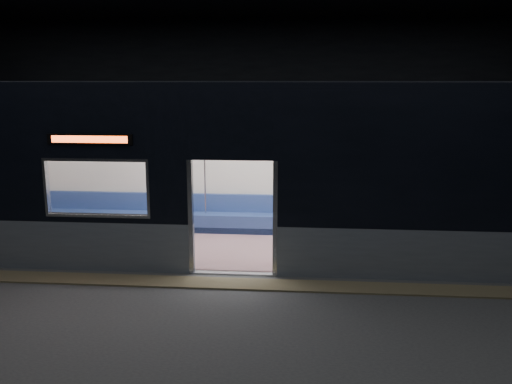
# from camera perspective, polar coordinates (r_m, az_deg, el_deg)

# --- Properties ---
(station_floor) EXTENTS (24.00, 14.00, 0.01)m
(station_floor) POSITION_cam_1_polar(r_m,az_deg,el_deg) (8.78, -3.29, -11.04)
(station_floor) COLOR #47494C
(station_floor) RESTS_ON ground
(station_envelope) EXTENTS (24.00, 14.00, 5.00)m
(station_envelope) POSITION_cam_1_polar(r_m,az_deg,el_deg) (8.09, -3.60, 13.63)
(station_envelope) COLOR black
(station_envelope) RESTS_ON station_floor
(tactile_strip) EXTENTS (22.80, 0.50, 0.03)m
(tactile_strip) POSITION_cam_1_polar(r_m,az_deg,el_deg) (9.28, -2.80, -9.61)
(tactile_strip) COLOR #8C7F59
(tactile_strip) RESTS_ON station_floor
(metro_car) EXTENTS (18.00, 3.04, 3.35)m
(metro_car) POSITION_cam_1_polar(r_m,az_deg,el_deg) (10.72, -1.49, 3.49)
(metro_car) COLOR gray
(metro_car) RESTS_ON station_floor
(passenger) EXTENTS (0.41, 0.70, 1.37)m
(passenger) POSITION_cam_1_polar(r_m,az_deg,el_deg) (12.23, 19.36, -1.11)
(passenger) COLOR black
(passenger) RESTS_ON metro_car
(handbag) EXTENTS (0.33, 0.29, 0.15)m
(handbag) POSITION_cam_1_polar(r_m,az_deg,el_deg) (12.05, 19.57, -1.89)
(handbag) COLOR black
(handbag) RESTS_ON passenger
(transit_map) EXTENTS (0.96, 0.03, 0.62)m
(transit_map) POSITION_cam_1_polar(r_m,az_deg,el_deg) (12.49, 20.69, 2.15)
(transit_map) COLOR white
(transit_map) RESTS_ON metro_car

